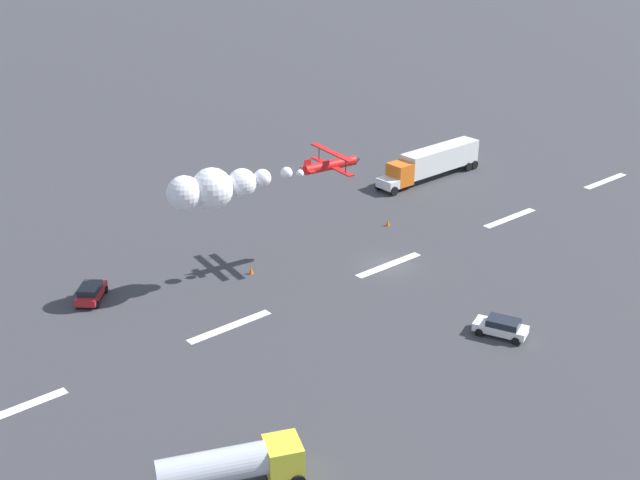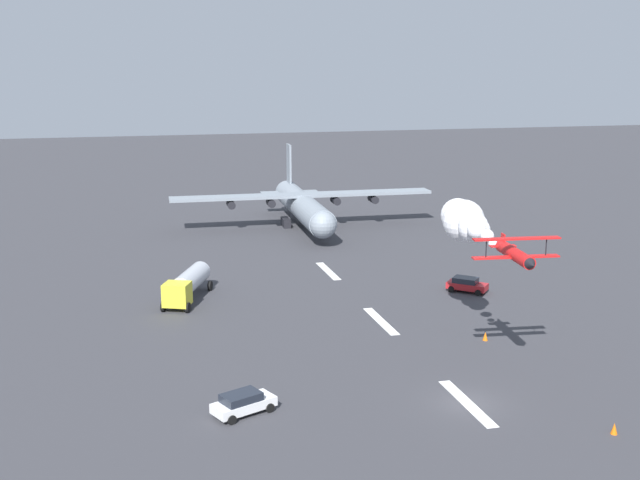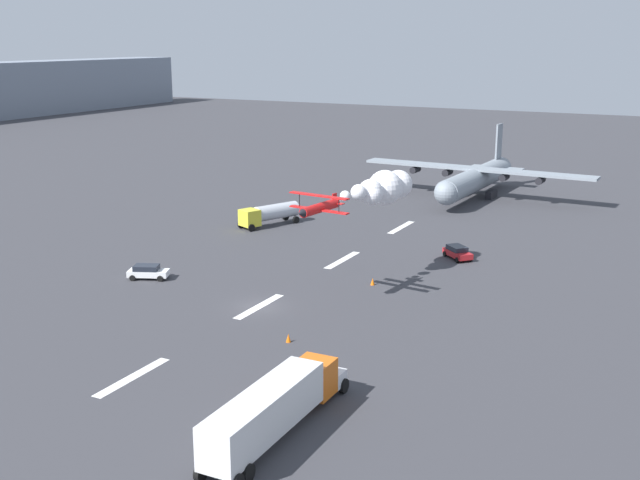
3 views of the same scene
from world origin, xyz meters
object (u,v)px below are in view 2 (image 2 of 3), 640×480
Objects in this scene: cargo_transport_plane at (304,206)px; traffic_cone_near at (614,429)px; airport_staff_sedan at (243,403)px; fuel_tanker_truck at (187,284)px; stunt_biplane_red at (468,223)px; followme_car_yellow at (467,284)px; traffic_cone_far at (485,336)px.

traffic_cone_near is at bearing -176.50° from cargo_transport_plane.
cargo_transport_plane reaches higher than airport_staff_sedan.
airport_staff_sedan is (-27.21, -1.19, -0.93)m from fuel_tanker_truck.
fuel_tanker_truck is (-31.31, 19.51, -1.51)m from cargo_transport_plane.
stunt_biplane_red is 4.20× the size of airport_staff_sedan.
followme_car_yellow is at bearing -49.66° from airport_staff_sedan.
fuel_tanker_truck is 27.25m from airport_staff_sedan.
cargo_transport_plane is at bearing 3.50° from traffic_cone_near.
cargo_transport_plane reaches higher than traffic_cone_far.
traffic_cone_far is (18.01, 0.08, 0.00)m from traffic_cone_near.
fuel_tanker_truck is 12.17× the size of traffic_cone_far.
traffic_cone_near is (-31.92, 4.66, -0.44)m from followme_car_yellow.
followme_car_yellow is at bearing -26.32° from stunt_biplane_red.
traffic_cone_near is at bearing 171.70° from followme_car_yellow.
traffic_cone_far is (9.10, -22.36, -0.44)m from airport_staff_sedan.
stunt_biplane_red reaches higher than followme_car_yellow.
stunt_biplane_red is at bearing 153.68° from followme_car_yellow.
stunt_biplane_red is at bearing -123.19° from fuel_tanker_truck.
stunt_biplane_red is 26.47m from airport_staff_sedan.
followme_car_yellow is (10.81, -5.35, -8.86)m from stunt_biplane_red.
fuel_tanker_truck is 1.96× the size of airport_staff_sedan.
traffic_cone_near is (-8.91, -22.44, -0.44)m from airport_staff_sedan.
traffic_cone_near is at bearing -178.13° from stunt_biplane_red.
cargo_transport_plane is 4.16× the size of fuel_tanker_truck.
cargo_transport_plane reaches higher than fuel_tanker_truck.
followme_car_yellow is 5.63× the size of traffic_cone_far.
traffic_cone_near is 1.00× the size of traffic_cone_far.
airport_staff_sedan is 6.21× the size of traffic_cone_near.
stunt_biplane_red is 4.63× the size of followme_car_yellow.
fuel_tanker_truck is 12.17× the size of traffic_cone_near.
traffic_cone_near is 18.01m from traffic_cone_far.
cargo_transport_plane is 8.15× the size of airport_staff_sedan.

